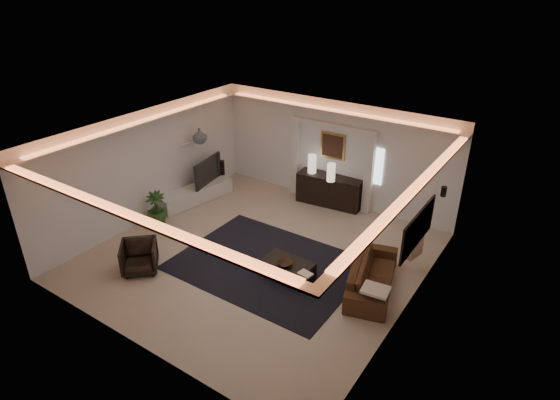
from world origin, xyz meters
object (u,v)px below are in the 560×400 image
Objects in this scene: console at (330,191)px; sofa at (372,275)px; coffee_table at (288,270)px; armchair at (139,257)px.

console is 0.86× the size of sofa.
sofa is 1.78m from coffee_table.
coffee_table is at bearing -14.47° from armchair.
console is 2.40× the size of armchair.
console is 5.51m from armchair.
sofa reaches higher than coffee_table.
console is at bearing 106.33° from coffee_table.
sofa is 5.02m from armchair.
console is at bearing 26.04° from sofa.
sofa is (2.59, -2.91, -0.09)m from console.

